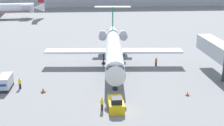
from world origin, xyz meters
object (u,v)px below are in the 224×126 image
worker_by_wing (156,62)px  worker_on_apron (20,83)px  airplane_main (114,48)px  luggage_cart (5,82)px  jet_bridge (219,51)px  traffic_cone_left (43,90)px  traffic_cone_right (188,94)px  worker_near_tug (102,104)px  pushback_tug (116,104)px

worker_by_wing → worker_on_apron: worker_on_apron is taller
airplane_main → luggage_cart: size_ratio=8.17×
jet_bridge → traffic_cone_left: bearing=-169.4°
luggage_cart → traffic_cone_right: 27.76m
luggage_cart → jet_bridge: jet_bridge is taller
worker_near_tug → jet_bridge: (20.65, 12.40, 3.46)m
pushback_tug → worker_on_apron: (-14.20, 8.47, 0.16)m
airplane_main → worker_on_apron: (-15.55, -11.03, -2.53)m
pushback_tug → worker_by_wing: size_ratio=2.54×
traffic_cone_left → jet_bridge: jet_bridge is taller
luggage_cart → traffic_cone_right: size_ratio=6.10×
pushback_tug → traffic_cone_right: (10.94, 3.70, -0.45)m
pushback_tug → jet_bridge: bearing=32.8°
worker_on_apron → pushback_tug: bearing=-30.8°
airplane_main → traffic_cone_left: (-11.79, -12.89, -3.08)m
airplane_main → jet_bridge: airplane_main is taller
worker_near_tug → luggage_cart: bearing=148.7°
worker_on_apron → worker_by_wing: bearing=22.6°
traffic_cone_right → worker_by_wing: bearing=96.1°
jet_bridge → pushback_tug: bearing=-147.2°
worker_on_apron → jet_bridge: size_ratio=0.12×
airplane_main → luggage_cart: bearing=-148.3°
worker_by_wing → traffic_cone_right: size_ratio=2.60×
worker_by_wing → traffic_cone_right: 14.67m
worker_near_tug → traffic_cone_right: bearing=17.3°
airplane_main → worker_by_wing: bearing=-8.6°
pushback_tug → worker_by_wing: 20.55m
luggage_cart → worker_by_wing: (25.77, 9.74, -0.23)m
worker_by_wing → traffic_cone_left: worker_by_wing is taller
airplane_main → jet_bridge: 18.96m
worker_on_apron → traffic_cone_right: size_ratio=2.75×
worker_near_tug → traffic_cone_left: 11.02m
luggage_cart → traffic_cone_left: 6.30m
luggage_cart → worker_by_wing: size_ratio=2.35×
worker_by_wing → traffic_cone_left: size_ratio=2.16×
worker_by_wing → traffic_cone_right: bearing=-83.9°
traffic_cone_left → worker_on_apron: bearing=153.7°
worker_on_apron → traffic_cone_right: bearing=-10.7°
airplane_main → traffic_cone_right: 18.75m
worker_near_tug → jet_bridge: 24.34m
worker_on_apron → airplane_main: bearing=35.3°
worker_near_tug → traffic_cone_right: size_ratio=2.98×
worker_by_wing → pushback_tug: bearing=-117.2°
airplane_main → pushback_tug: 19.73m
airplane_main → jet_bridge: (17.43, -7.40, 1.02)m
traffic_cone_right → jet_bridge: size_ratio=0.04×
worker_near_tug → traffic_cone_left: size_ratio=2.47×
airplane_main → traffic_cone_right: size_ratio=49.82×
airplane_main → jet_bridge: size_ratio=2.19×
pushback_tug → traffic_cone_left: 12.36m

